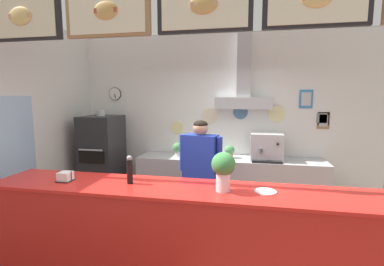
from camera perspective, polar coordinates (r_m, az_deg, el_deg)
back_wall_assembly at (r=5.08m, az=6.72°, el=3.92°), size 5.49×2.66×3.08m
service_counter at (r=2.88m, az=1.67°, el=-21.64°), size 4.21×0.64×1.09m
back_prep_counter at (r=5.05m, az=7.55°, el=-10.06°), size 3.23×0.63×0.88m
pizza_oven at (r=5.35m, az=-17.77°, el=-5.24°), size 0.61×0.75×1.70m
shop_worker at (r=3.87m, az=1.72°, el=-8.60°), size 0.61×0.31×1.63m
espresso_machine at (r=4.87m, az=14.98°, el=-2.79°), size 0.53×0.46×0.45m
potted_rosemary at (r=5.04m, az=-2.80°, el=-3.15°), size 0.20×0.20×0.25m
potted_thyme at (r=4.92m, az=7.69°, el=-3.66°), size 0.18×0.18×0.22m
potted_basil at (r=4.95m, az=1.79°, el=-3.16°), size 0.21×0.21×0.27m
condiment_plate at (r=2.65m, az=14.80°, el=-11.48°), size 0.19×0.19×0.01m
pepper_grinder at (r=2.84m, az=-12.62°, el=-7.35°), size 0.06×0.06×0.28m
napkin_holder at (r=3.15m, az=-24.46°, el=-8.16°), size 0.15×0.14×0.11m
basil_vase at (r=2.55m, az=6.41°, el=-7.37°), size 0.22×0.22×0.36m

